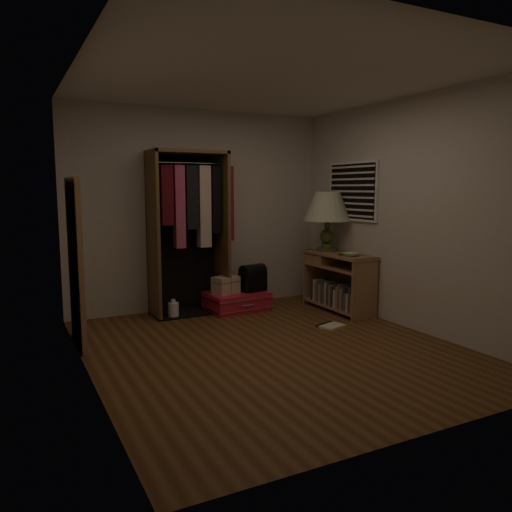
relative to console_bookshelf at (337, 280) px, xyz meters
name	(u,v)px	position (x,y,z in m)	size (l,w,h in m)	color
ground	(272,348)	(-1.54, -1.04, -0.40)	(4.00, 4.00, 0.00)	brown
room_walls	(278,198)	(-1.46, -0.99, 1.10)	(3.52, 4.02, 2.60)	beige
console_bookshelf	(337,280)	(0.00, 0.00, 0.00)	(0.42, 1.12, 0.75)	#996D4A
open_wardrobe	(192,217)	(-1.73, 0.73, 0.83)	(1.06, 0.50, 2.05)	brown
floor_mirror	(76,263)	(-3.24, -0.04, 0.45)	(0.06, 0.80, 1.70)	#A4744F
pink_suitcase	(237,301)	(-1.19, 0.56, -0.28)	(0.83, 0.63, 0.24)	red
train_case	(226,285)	(-1.35, 0.56, -0.05)	(0.38, 0.31, 0.24)	#C4B896
black_bag	(253,277)	(-0.96, 0.54, 0.02)	(0.36, 0.27, 0.36)	black
table_lamp	(328,208)	(0.00, 0.24, 0.93)	(0.77, 0.77, 0.79)	#3F4D25
brass_tray	(349,255)	(0.00, -0.24, 0.36)	(0.38, 0.38, 0.02)	#AC7B42
ceramic_bowl	(350,255)	(-0.05, -0.33, 0.37)	(0.19, 0.19, 0.05)	#AECEAC
white_jug	(173,310)	(-2.05, 0.56, -0.30)	(0.17, 0.17, 0.23)	white
floor_book	(330,326)	(-0.56, -0.65, -0.39)	(0.34, 0.30, 0.03)	beige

